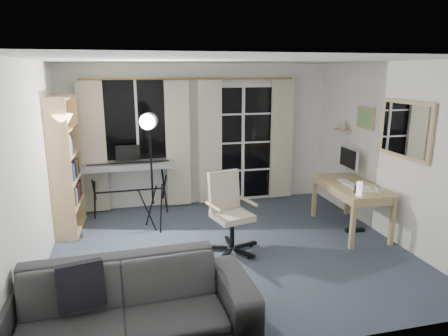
# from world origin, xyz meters

# --- Properties ---
(floor) EXTENTS (4.50, 4.00, 0.02)m
(floor) POSITION_xyz_m (0.00, 0.00, -0.01)
(floor) COLOR #343F4C
(floor) RESTS_ON ground
(window) EXTENTS (1.20, 0.08, 1.40)m
(window) POSITION_xyz_m (-1.05, 1.97, 1.50)
(window) COLOR white
(window) RESTS_ON floor
(french_door) EXTENTS (1.32, 0.09, 2.11)m
(french_door) POSITION_xyz_m (0.75, 1.97, 1.03)
(french_door) COLOR white
(french_door) RESTS_ON floor
(curtains) EXTENTS (3.60, 0.07, 2.13)m
(curtains) POSITION_xyz_m (-0.14, 1.88, 1.09)
(curtains) COLOR gold
(curtains) RESTS_ON floor
(bookshelf) EXTENTS (0.35, 0.92, 1.95)m
(bookshelf) POSITION_xyz_m (-2.13, 1.18, 0.93)
(bookshelf) COLOR tan
(bookshelf) RESTS_ON floor
(torchiere_lamp) EXTENTS (0.29, 0.29, 1.73)m
(torchiere_lamp) POSITION_xyz_m (-2.02, 0.82, 1.39)
(torchiere_lamp) COLOR #B2B2B7
(torchiere_lamp) RESTS_ON floor
(keyboard_piano) EXTENTS (1.44, 0.72, 1.04)m
(keyboard_piano) POSITION_xyz_m (-1.22, 1.70, 0.79)
(keyboard_piano) COLOR black
(keyboard_piano) RESTS_ON floor
(studio_light) EXTENTS (0.38, 0.39, 1.76)m
(studio_light) POSITION_xyz_m (-0.92, 0.86, 1.41)
(studio_light) COLOR black
(studio_light) RESTS_ON floor
(office_chair) EXTENTS (0.71, 0.69, 1.03)m
(office_chair) POSITION_xyz_m (-0.01, 0.04, 0.61)
(office_chair) COLOR black
(office_chair) RESTS_ON floor
(desk) EXTENTS (0.71, 1.32, 0.69)m
(desk) POSITION_xyz_m (1.88, 0.23, 0.61)
(desk) COLOR tan
(desk) RESTS_ON floor
(monitor) EXTENTS (0.17, 0.50, 0.43)m
(monitor) POSITION_xyz_m (2.08, 0.68, 0.96)
(monitor) COLOR silver
(monitor) RESTS_ON desk
(desk_clutter) EXTENTS (0.43, 0.78, 0.88)m
(desk_clutter) POSITION_xyz_m (1.82, 0.01, 0.54)
(desk_clutter) COLOR white
(desk_clutter) RESTS_ON desk
(mug) EXTENTS (0.12, 0.09, 0.11)m
(mug) POSITION_xyz_m (1.98, -0.27, 0.75)
(mug) COLOR silver
(mug) RESTS_ON desk
(wall_mirror) EXTENTS (0.04, 0.94, 0.74)m
(wall_mirror) POSITION_xyz_m (2.22, -0.35, 1.55)
(wall_mirror) COLOR tan
(wall_mirror) RESTS_ON floor
(framed_print) EXTENTS (0.03, 0.42, 0.32)m
(framed_print) POSITION_xyz_m (2.23, 0.55, 1.60)
(framed_print) COLOR tan
(framed_print) RESTS_ON floor
(wall_shelf) EXTENTS (0.16, 0.30, 0.18)m
(wall_shelf) POSITION_xyz_m (2.16, 1.05, 1.41)
(wall_shelf) COLOR tan
(wall_shelf) RESTS_ON floor
(sofa) EXTENTS (2.28, 0.74, 0.88)m
(sofa) POSITION_xyz_m (-1.34, -1.55, 0.44)
(sofa) COLOR #272729
(sofa) RESTS_ON floor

